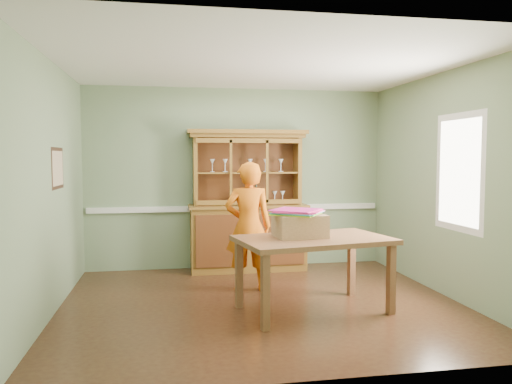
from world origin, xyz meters
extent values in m
plane|color=#472B17|center=(0.00, 0.00, 0.00)|extent=(4.50, 4.50, 0.00)
plane|color=white|center=(0.00, 0.00, 2.70)|extent=(4.50, 4.50, 0.00)
plane|color=gray|center=(0.00, 2.00, 1.35)|extent=(4.50, 0.00, 4.50)
plane|color=gray|center=(-2.25, 0.00, 1.35)|extent=(0.00, 4.00, 4.00)
plane|color=gray|center=(2.25, 0.00, 1.35)|extent=(0.00, 4.00, 4.00)
plane|color=gray|center=(0.00, -2.00, 1.35)|extent=(4.50, 0.00, 4.50)
cube|color=white|center=(0.00, 1.98, 0.90)|extent=(4.41, 0.05, 0.08)
cube|color=#352015|center=(-2.23, 0.30, 1.55)|extent=(0.03, 0.60, 0.46)
cube|color=tan|center=(-2.22, 0.30, 1.55)|extent=(0.01, 0.52, 0.38)
cube|color=white|center=(2.23, -0.30, 1.50)|extent=(0.03, 0.96, 1.36)
cube|color=white|center=(2.22, -0.30, 1.50)|extent=(0.01, 0.80, 1.20)
cube|color=brown|center=(0.12, 1.74, 0.47)|extent=(1.69, 0.52, 0.94)
cube|color=brown|center=(0.12, 1.73, 0.96)|extent=(1.74, 0.57, 0.04)
cube|color=#5A3115|center=(0.12, 1.98, 1.47)|extent=(1.59, 0.04, 0.98)
cube|color=brown|center=(-0.65, 1.82, 1.47)|extent=(0.06, 0.36, 0.98)
cube|color=brown|center=(0.89, 1.82, 1.47)|extent=(0.06, 0.36, 0.98)
cube|color=brown|center=(0.12, 1.82, 1.99)|extent=(1.69, 0.41, 0.06)
cube|color=brown|center=(0.12, 1.80, 2.04)|extent=(1.76, 0.45, 0.06)
cube|color=brown|center=(0.12, 1.82, 1.44)|extent=(1.48, 0.31, 0.02)
imported|color=#B2B2B7|center=(-0.02, 1.82, 1.06)|extent=(0.17, 0.17, 0.18)
imported|color=yellow|center=(-0.30, 1.82, 1.00)|extent=(0.20, 0.20, 0.05)
cylinder|color=black|center=(0.22, 1.58, 1.12)|extent=(0.07, 0.07, 0.30)
cube|color=brown|center=(0.51, -0.34, 0.78)|extent=(1.76, 1.24, 0.05)
cube|color=brown|center=(-0.13, -0.86, 0.38)|extent=(0.09, 0.09, 0.75)
cube|color=brown|center=(-0.27, -0.08, 0.38)|extent=(0.09, 0.09, 0.75)
cube|color=brown|center=(1.29, -0.60, 0.38)|extent=(0.09, 0.09, 0.75)
cube|color=brown|center=(1.14, 0.18, 0.38)|extent=(0.09, 0.09, 0.75)
cube|color=tan|center=(0.37, -0.27, 0.93)|extent=(0.56, 0.46, 0.25)
cube|color=#C9FA1F|center=(0.34, -0.27, 1.06)|extent=(0.64, 0.64, 0.01)
cube|color=#40D13D|center=(0.34, -0.27, 1.07)|extent=(0.64, 0.64, 0.01)
cube|color=#32B5ED|center=(0.34, -0.27, 1.07)|extent=(0.64, 0.64, 0.01)
cube|color=pink|center=(0.34, -0.27, 1.08)|extent=(0.64, 0.64, 0.01)
cube|color=#D9216E|center=(0.34, -0.27, 1.09)|extent=(0.64, 0.64, 0.01)
cube|color=#C61E7B|center=(0.34, -0.27, 1.10)|extent=(0.64, 0.64, 0.01)
imported|color=orange|center=(-0.05, 0.62, 0.81)|extent=(0.62, 0.44, 1.61)
camera|label=1|loc=(-1.04, -5.49, 1.67)|focal=35.00mm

